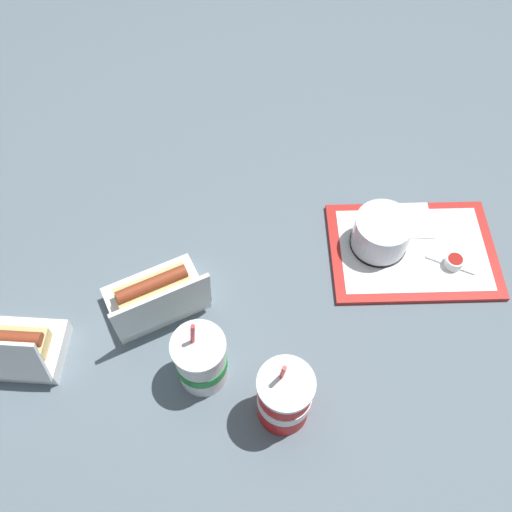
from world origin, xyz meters
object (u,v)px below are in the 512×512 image
Objects in this scene: cake_container at (381,234)px; ketchup_cup at (454,262)px; food_tray at (412,251)px; soda_cup_left at (201,360)px; plastic_fork at (450,264)px; clamshell_hotdog_back at (156,297)px; soda_cup_center at (284,397)px; clamshell_hotdog_front at (9,348)px.

ketchup_cup is at bearing 165.89° from cake_container.
soda_cup_left reaches higher than food_tray.
plastic_fork is 0.45× the size of clamshell_hotdog_back.
ketchup_cup reaches higher than plastic_fork.
soda_cup_left is at bearing 29.55° from ketchup_cup.
soda_cup_center is at bearing 64.14° from cake_container.
soda_cup_left is at bearing -20.75° from soda_cup_center.
ketchup_cup is 0.65m from clamshell_hotdog_back.
cake_container is (0.08, -0.01, 0.05)m from food_tray.
cake_container is at bearing -157.98° from clamshell_hotdog_back.
plastic_fork is 0.94m from clamshell_hotdog_front.
food_tray is 1.63× the size of clamshell_hotdog_back.
plastic_fork is at bearing -3.61° from ketchup_cup.
food_tray is 0.54m from soda_cup_left.
plastic_fork is at bearing -162.18° from clamshell_hotdog_front.
soda_cup_left is (0.16, -0.06, -0.01)m from soda_cup_center.
plastic_fork is at bearing -166.63° from clamshell_hotdog_back.
plastic_fork reaches higher than food_tray.
plastic_fork is 0.54× the size of clamshell_hotdog_front.
soda_cup_center is (0.35, 0.35, 0.06)m from plastic_fork.
soda_cup_center is at bearing 173.16° from clamshell_hotdog_front.
ketchup_cup is (-0.08, 0.03, 0.02)m from food_tray.
cake_container is 0.58× the size of soda_cup_center.
ketchup_cup is 0.50m from soda_cup_center.
ketchup_cup is 0.59m from soda_cup_left.
soda_cup_center reaches higher than clamshell_hotdog_front.
clamshell_hotdog_back reaches higher than plastic_fork.
plastic_fork is at bearing 165.59° from cake_container.
plastic_fork is 0.64m from clamshell_hotdog_back.
clamshell_hotdog_front is at bearing 24.02° from cake_container.
soda_cup_left is (0.43, 0.33, 0.07)m from food_tray.
soda_cup_left reaches higher than plastic_fork.
plastic_fork is at bearing 156.97° from food_tray.
ketchup_cup is at bearing -162.28° from clamshell_hotdog_front.
clamshell_hotdog_back is (0.47, 0.19, -0.01)m from cake_container.
cake_container is 1.16× the size of plastic_fork.
food_tray is at bearing -4.06° from plastic_fork.
ketchup_cup is 0.01m from plastic_fork.
soda_cup_left is at bearing 37.08° from food_tray.
ketchup_cup is 0.20× the size of soda_cup_left.
soda_cup_left is at bearing 43.39° from cake_container.
clamshell_hotdog_back reaches higher than ketchup_cup.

